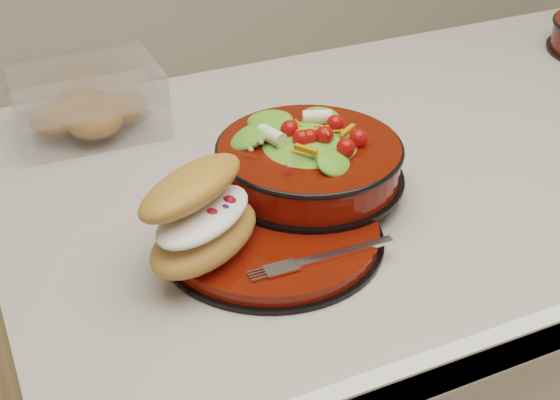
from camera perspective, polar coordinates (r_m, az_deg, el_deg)
name	(u,v)px	position (r m, az deg, el deg)	size (l,w,h in m)	color
island_counter	(413,369)	(1.39, 9.72, -12.05)	(1.24, 0.74, 0.90)	white
dinner_plate	(272,234)	(0.89, -0.56, -2.54)	(0.26, 0.26, 0.02)	black
salad_bowl	(309,154)	(0.96, 2.15, 3.35)	(0.24, 0.24, 0.10)	black
croissant	(202,215)	(0.83, -5.76, -1.13)	(0.18, 0.17, 0.09)	#B36E36
fork	(325,257)	(0.84, 3.33, -4.16)	(0.15, 0.02, 0.00)	silver
pastry_box	(88,103)	(1.15, -13.90, 6.92)	(0.20, 0.15, 0.09)	white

